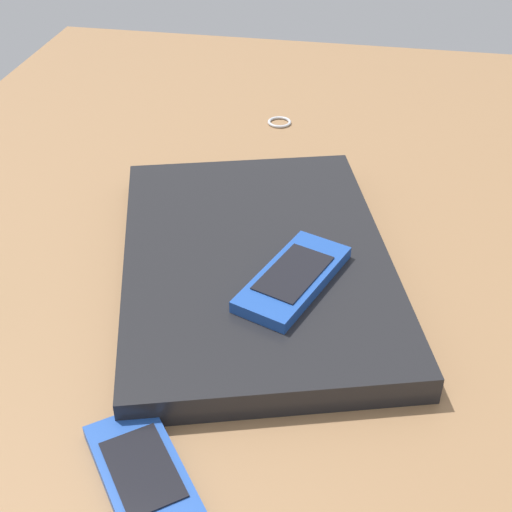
# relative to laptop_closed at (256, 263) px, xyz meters

# --- Properties ---
(desk_surface) EXTENTS (1.20, 0.80, 0.03)m
(desk_surface) POSITION_rel_laptop_closed_xyz_m (0.02, 0.04, -0.03)
(desk_surface) COLOR olive
(desk_surface) RESTS_ON ground
(laptop_closed) EXTENTS (0.39, 0.32, 0.03)m
(laptop_closed) POSITION_rel_laptop_closed_xyz_m (0.00, 0.00, 0.00)
(laptop_closed) COLOR black
(laptop_closed) RESTS_ON desk_surface
(cell_phone_on_laptop) EXTENTS (0.13, 0.09, 0.01)m
(cell_phone_on_laptop) POSITION_rel_laptop_closed_xyz_m (-0.04, -0.04, 0.02)
(cell_phone_on_laptop) COLOR #1E479E
(cell_phone_on_laptop) RESTS_ON laptop_closed
(cell_phone_on_desk) EXTENTS (0.11, 0.10, 0.01)m
(cell_phone_on_desk) POSITION_rel_laptop_closed_xyz_m (-0.23, 0.03, -0.01)
(cell_phone_on_desk) COLOR #1E479E
(cell_phone_on_desk) RESTS_ON desk_surface
(key_ring) EXTENTS (0.03, 0.03, 0.00)m
(key_ring) POSITION_rel_laptop_closed_xyz_m (0.31, 0.03, -0.01)
(key_ring) COLOR silver
(key_ring) RESTS_ON desk_surface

